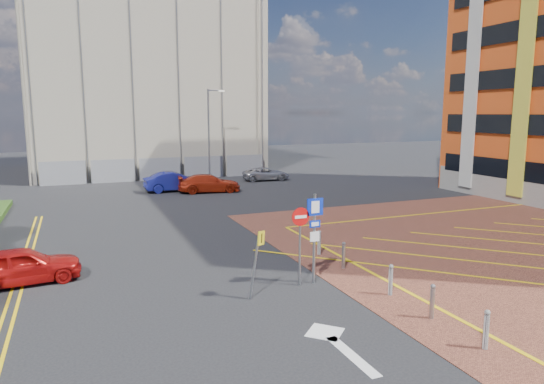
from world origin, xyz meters
TOP-DOWN VIEW (x-y plane):
  - ground at (0.00, 0.00)m, footprint 140.00×140.00m
  - lamp_back at (4.08, 28.00)m, footprint 1.53×0.16m
  - sign_cluster at (0.30, 0.98)m, footprint 1.17×0.12m
  - warning_sign at (-1.84, 0.43)m, footprint 0.62×0.39m
  - bollard_row at (2.30, -1.67)m, footprint 0.14×11.14m
  - construction_building at (0.00, 40.00)m, footprint 21.20×19.20m
  - construction_fence at (1.00, 30.00)m, footprint 21.60×0.06m
  - car_red_left at (-9.00, 4.83)m, footprint 4.03×1.99m
  - car_blue_back at (-0.05, 23.27)m, footprint 4.59×1.72m
  - car_red_back at (2.30, 21.82)m, footprint 4.91×2.53m
  - car_silver_back at (8.72, 26.29)m, footprint 4.30×2.31m

SIDE VIEW (x-z plane):
  - ground at x=0.00m, z-range 0.00..0.00m
  - bollard_row at x=2.30m, z-range 0.02..0.92m
  - car_silver_back at x=8.72m, z-range 0.00..1.15m
  - car_red_left at x=-9.00m, z-range 0.00..1.32m
  - car_red_back at x=2.30m, z-range 0.00..1.36m
  - car_blue_back at x=-0.05m, z-range 0.00..1.50m
  - construction_fence at x=1.00m, z-range 0.00..2.00m
  - warning_sign at x=-1.84m, z-range 0.30..2.55m
  - sign_cluster at x=0.30m, z-range 0.35..3.55m
  - lamp_back at x=4.08m, z-range 0.36..8.36m
  - construction_building at x=0.00m, z-range 0.00..22.00m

